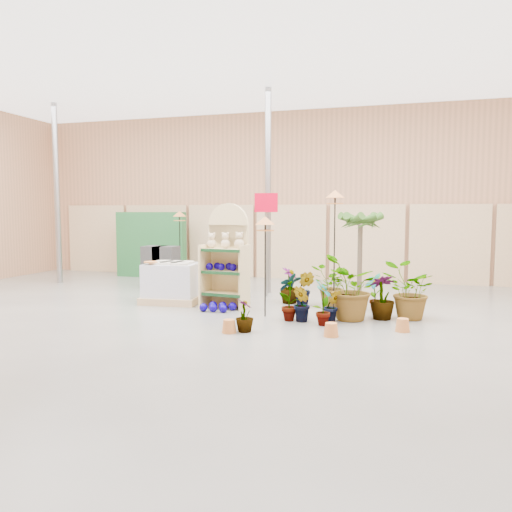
{
  "coord_description": "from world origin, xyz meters",
  "views": [
    {
      "loc": [
        2.83,
        -7.24,
        1.81
      ],
      "look_at": [
        0.3,
        1.5,
        1.0
      ],
      "focal_mm": 35.0,
      "sensor_mm": 36.0,
      "label": 1
    }
  ],
  "objects": [
    {
      "name": "display_shelf",
      "position": [
        -0.33,
        1.68,
        0.9
      ],
      "size": [
        0.88,
        0.62,
        1.97
      ],
      "rotation": [
        0.0,
        0.0,
        -0.12
      ],
      "color": "#D2B97F",
      "rests_on": "ground"
    },
    {
      "name": "charcoal_planters",
      "position": [
        -2.6,
        3.41,
        0.5
      ],
      "size": [
        0.8,
        0.5,
        1.0
      ],
      "color": "#242424",
      "rests_on": "ground"
    },
    {
      "name": "offer_sign",
      "position": [
        0.1,
        2.98,
        1.57
      ],
      "size": [
        0.5,
        0.08,
        2.2
      ],
      "color": "gray",
      "rests_on": "ground"
    },
    {
      "name": "potted_plant_11",
      "position": [
        0.75,
        2.34,
        0.36
      ],
      "size": [
        0.42,
        0.42,
        0.71
      ],
      "primitive_type": "imported",
      "rotation": [
        0.0,
        0.0,
        1.51
      ],
      "color": "#2B5318",
      "rests_on": "ground"
    },
    {
      "name": "gazing_balls_shelf",
      "position": [
        -0.33,
        1.57,
        0.78
      ],
      "size": [
        0.72,
        0.25,
        0.14
      ],
      "color": "#0B007E",
      "rests_on": "display_shelf"
    },
    {
      "name": "potted_plant_10",
      "position": [
        2.98,
        1.43,
        0.48
      ],
      "size": [
        0.97,
        0.88,
        0.96
      ],
      "primitive_type": "imported",
      "rotation": [
        0.0,
        0.0,
        3.3
      ],
      "color": "#2B5318",
      "rests_on": "ground"
    },
    {
      "name": "trellis_stock",
      "position": [
        -3.8,
        5.2,
        0.9
      ],
      "size": [
        2.0,
        0.3,
        1.8
      ],
      "primitive_type": "cube",
      "color": "#1F5B2C",
      "rests_on": "ground"
    },
    {
      "name": "potted_plant_6",
      "position": [
        1.57,
        2.26,
        0.39
      ],
      "size": [
        0.91,
        0.93,
        0.78
      ],
      "primitive_type": "imported",
      "rotation": [
        0.0,
        0.0,
        4.06
      ],
      "color": "#2B5318",
      "rests_on": "ground"
    },
    {
      "name": "potted_plant_5",
      "position": [
        1.1,
        2.07,
        0.34
      ],
      "size": [
        0.4,
        0.33,
        0.69
      ],
      "primitive_type": "imported",
      "rotation": [
        0.0,
        0.0,
        6.2
      ],
      "color": "#2B5318",
      "rests_on": "ground"
    },
    {
      "name": "potted_plant_0",
      "position": [
        1.09,
        0.78,
        0.41
      ],
      "size": [
        0.49,
        0.52,
        0.81
      ],
      "primitive_type": "imported",
      "rotation": [
        0.0,
        0.0,
        4.04
      ],
      "color": "#2B5318",
      "rests_on": "ground"
    },
    {
      "name": "potted_plant_8",
      "position": [
        1.68,
        0.56,
        0.37
      ],
      "size": [
        0.3,
        0.42,
        0.74
      ],
      "primitive_type": "imported",
      "rotation": [
        0.0,
        0.0,
        1.46
      ],
      "color": "#2B5318",
      "rests_on": "ground"
    },
    {
      "name": "bird_table_back",
      "position": [
        -2.53,
        4.34,
        1.69
      ],
      "size": [
        0.34,
        0.34,
        1.83
      ],
      "color": "black",
      "rests_on": "ground"
    },
    {
      "name": "potted_plant_9",
      "position": [
        1.79,
        0.88,
        0.27
      ],
      "size": [
        0.34,
        0.29,
        0.53
      ],
      "primitive_type": "imported",
      "rotation": [
        0.0,
        0.0,
        0.21
      ],
      "color": "#2B5318",
      "rests_on": "ground"
    },
    {
      "name": "potted_plant_1",
      "position": [
        1.32,
        0.73,
        0.31
      ],
      "size": [
        0.4,
        0.42,
        0.61
      ],
      "primitive_type": "imported",
      "rotation": [
        0.0,
        0.0,
        5.2
      ],
      "color": "#2B5318",
      "rests_on": "ground"
    },
    {
      "name": "room",
      "position": [
        0.0,
        0.91,
        2.21
      ],
      "size": [
        15.2,
        12.1,
        4.7
      ],
      "color": "slate",
      "rests_on": "ground"
    },
    {
      "name": "potted_plant_4",
      "position": [
        2.4,
        2.06,
        0.34
      ],
      "size": [
        0.43,
        0.41,
        0.68
      ],
      "primitive_type": "imported",
      "rotation": [
        0.0,
        0.0,
        5.63
      ],
      "color": "#2B5318",
      "rests_on": "ground"
    },
    {
      "name": "gazing_balls_floor",
      "position": [
        -0.34,
        1.2,
        0.07
      ],
      "size": [
        0.63,
        0.39,
        0.15
      ],
      "color": "#0B007E",
      "rests_on": "ground"
    },
    {
      "name": "bird_table_right",
      "position": [
        1.7,
        1.7,
        2.04
      ],
      "size": [
        0.34,
        0.34,
        2.19
      ],
      "color": "black",
      "rests_on": "ground"
    },
    {
      "name": "palm",
      "position": [
        2.04,
        3.17,
        1.63
      ],
      "size": [
        0.7,
        0.7,
        1.9
      ],
      "color": "brown",
      "rests_on": "ground"
    },
    {
      "name": "pallet_stack",
      "position": [
        -1.51,
        1.76,
        0.4
      ],
      "size": [
        1.19,
        1.02,
        0.82
      ],
      "rotation": [
        0.0,
        0.0,
        0.09
      ],
      "color": "tan",
      "rests_on": "ground"
    },
    {
      "name": "potted_plant_7",
      "position": [
        0.6,
        -0.17,
        0.25
      ],
      "size": [
        0.4,
        0.4,
        0.51
      ],
      "primitive_type": "imported",
      "rotation": [
        0.0,
        0.0,
        2.37
      ],
      "color": "#2B5318",
      "rests_on": "ground"
    },
    {
      "name": "teddy_bears",
      "position": [
        -0.31,
        1.59,
        1.25
      ],
      "size": [
        0.72,
        0.18,
        0.3
      ],
      "color": "#CDB38E",
      "rests_on": "display_shelf"
    },
    {
      "name": "potted_plant_2",
      "position": [
        2.08,
        1.06,
        0.55
      ],
      "size": [
        0.91,
        1.03,
        1.09
      ],
      "primitive_type": "imported",
      "rotation": [
        0.0,
        0.0,
        4.77
      ],
      "color": "#2B5318",
      "rests_on": "ground"
    },
    {
      "name": "potted_plant_3",
      "position": [
        2.57,
        1.32,
        0.38
      ],
      "size": [
        0.58,
        0.58,
        0.76
      ],
      "primitive_type": "imported",
      "rotation": [
        0.0,
        0.0,
        3.7
      ],
      "color": "#2B5318",
      "rests_on": "ground"
    },
    {
      "name": "bird_table_front",
      "position": [
        0.61,
        0.99,
        1.6
      ],
      "size": [
        0.34,
        0.34,
        1.73
      ],
      "color": "black",
      "rests_on": "ground"
    }
  ]
}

